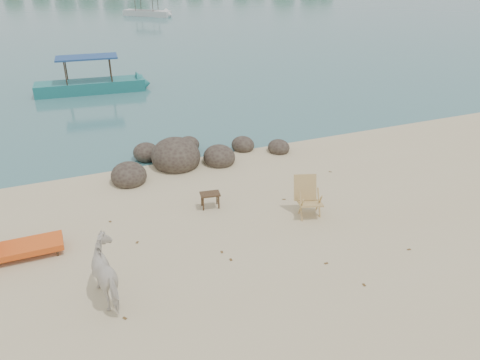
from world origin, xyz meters
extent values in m
ellipsoid|color=#312621|center=(-1.71, 5.04, 0.19)|extent=(1.10, 1.21, 0.83)
ellipsoid|color=#312621|center=(-0.01, 5.74, 0.29)|extent=(1.64, 1.80, 1.23)
ellipsoid|color=#312621|center=(1.39, 5.34, 0.19)|extent=(1.08, 1.18, 0.81)
ellipsoid|color=#312621|center=(2.59, 6.14, 0.14)|extent=(0.82, 0.90, 0.61)
ellipsoid|color=#312621|center=(3.69, 5.44, 0.13)|extent=(0.77, 0.84, 0.58)
ellipsoid|color=#312621|center=(-0.81, 6.74, 0.16)|extent=(0.89, 0.98, 0.67)
ellipsoid|color=#312621|center=(0.79, 6.94, 0.14)|extent=(0.77, 0.85, 0.58)
imported|color=silver|center=(-3.00, -0.24, 0.61)|extent=(0.94, 1.56, 1.23)
plane|color=brown|center=(2.07, -1.94, 0.01)|extent=(0.11, 0.11, 0.00)
plane|color=brown|center=(4.48, 3.24, 0.01)|extent=(0.14, 0.14, 0.00)
plane|color=brown|center=(-0.35, 0.37, 0.01)|extent=(0.12, 0.12, 0.00)
plane|color=brown|center=(2.22, 2.15, 0.01)|extent=(0.13, 0.13, 0.00)
plane|color=brown|center=(-0.26, 0.00, 0.01)|extent=(0.10, 0.10, 0.00)
plane|color=brown|center=(-2.63, 2.81, 0.01)|extent=(0.12, 0.12, 0.00)
plane|color=brown|center=(3.19, 2.54, 0.01)|extent=(0.14, 0.14, 0.00)
plane|color=brown|center=(-2.15, 1.55, 0.01)|extent=(0.14, 0.14, 0.00)
plane|color=brown|center=(1.72, -0.97, 0.01)|extent=(0.10, 0.10, 0.00)
plane|color=brown|center=(3.88, -1.25, 0.01)|extent=(0.11, 0.11, 0.00)
plane|color=brown|center=(-2.90, -1.00, 0.01)|extent=(0.14, 0.14, 0.00)
camera|label=1|loc=(-3.46, -8.36, 6.57)|focal=35.00mm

